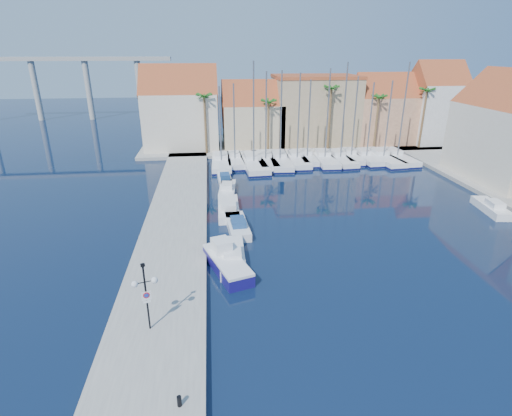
% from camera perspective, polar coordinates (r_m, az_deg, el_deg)
% --- Properties ---
extents(ground, '(260.00, 260.00, 0.00)m').
position_cam_1_polar(ground, '(27.37, 5.97, -14.29)').
color(ground, black).
rests_on(ground, ground).
extents(quay_west, '(6.00, 77.00, 0.50)m').
position_cam_1_polar(quay_west, '(38.63, -11.53, -2.87)').
color(quay_west, gray).
rests_on(quay_west, ground).
extents(shore_north, '(54.00, 16.00, 0.50)m').
position_cam_1_polar(shore_north, '(72.93, 5.78, 9.11)').
color(shore_north, gray).
rests_on(shore_north, ground).
extents(lamp_post, '(1.46, 0.71, 4.43)m').
position_cam_1_polar(lamp_post, '(24.09, -15.55, -10.78)').
color(lamp_post, black).
rests_on(lamp_post, quay_west).
extents(bollard, '(0.22, 0.22, 0.55)m').
position_cam_1_polar(bollard, '(20.97, -10.90, -25.47)').
color(bollard, black).
rests_on(bollard, quay_west).
extents(fishing_boat, '(3.80, 6.39, 2.12)m').
position_cam_1_polar(fishing_boat, '(31.32, -4.25, -7.66)').
color(fishing_boat, navy).
rests_on(fishing_boat, ground).
extents(motorboat_west_0, '(2.14, 6.27, 1.40)m').
position_cam_1_polar(motorboat_west_0, '(32.48, -3.43, -6.89)').
color(motorboat_west_0, white).
rests_on(motorboat_west_0, ground).
extents(motorboat_west_1, '(2.22, 5.79, 1.40)m').
position_cam_1_polar(motorboat_west_1, '(37.86, -2.64, -2.52)').
color(motorboat_west_1, white).
rests_on(motorboat_west_1, ground).
extents(motorboat_west_2, '(2.27, 6.74, 1.40)m').
position_cam_1_polar(motorboat_west_2, '(42.03, -3.96, -0.02)').
color(motorboat_west_2, white).
rests_on(motorboat_west_2, ground).
extents(motorboat_west_3, '(2.37, 5.81, 1.40)m').
position_cam_1_polar(motorboat_west_3, '(47.84, -4.11, 2.72)').
color(motorboat_west_3, white).
rests_on(motorboat_west_3, ground).
extents(motorboat_west_4, '(1.90, 5.26, 1.40)m').
position_cam_1_polar(motorboat_west_4, '(51.47, -4.47, 4.09)').
color(motorboat_west_4, white).
rests_on(motorboat_west_4, ground).
extents(motorboat_east_1, '(2.51, 5.72, 1.40)m').
position_cam_1_polar(motorboat_east_1, '(48.97, 30.62, 0.08)').
color(motorboat_east_1, white).
rests_on(motorboat_east_1, ground).
extents(sailboat_0, '(2.97, 10.47, 11.38)m').
position_cam_1_polar(sailboat_0, '(59.53, -4.96, 6.57)').
color(sailboat_0, white).
rests_on(sailboat_0, ground).
extents(sailboat_1, '(2.58, 8.99, 11.67)m').
position_cam_1_polar(sailboat_1, '(60.38, -3.06, 6.86)').
color(sailboat_1, white).
rests_on(sailboat_1, ground).
extents(sailboat_2, '(3.87, 12.11, 14.66)m').
position_cam_1_polar(sailboat_2, '(59.05, -0.44, 6.54)').
color(sailboat_2, white).
rests_on(sailboat_2, ground).
extents(sailboat_3, '(3.14, 10.49, 13.26)m').
position_cam_1_polar(sailboat_3, '(60.35, 1.29, 6.88)').
color(sailboat_3, white).
rests_on(sailboat_3, ground).
extents(sailboat_4, '(3.46, 11.28, 13.41)m').
position_cam_1_polar(sailboat_4, '(60.40, 3.37, 6.85)').
color(sailboat_4, white).
rests_on(sailboat_4, ground).
extents(sailboat_5, '(2.77, 10.25, 13.04)m').
position_cam_1_polar(sailboat_5, '(61.23, 5.77, 6.99)').
color(sailboat_5, white).
rests_on(sailboat_5, ground).
extents(sailboat_6, '(2.67, 8.74, 12.08)m').
position_cam_1_polar(sailboat_6, '(62.22, 7.23, 7.18)').
color(sailboat_6, white).
rests_on(sailboat_6, ground).
extents(sailboat_7, '(3.15, 10.47, 13.60)m').
position_cam_1_polar(sailboat_7, '(62.16, 9.66, 7.02)').
color(sailboat_7, white).
rests_on(sailboat_7, ground).
extents(sailboat_8, '(3.38, 9.91, 14.46)m').
position_cam_1_polar(sailboat_8, '(62.56, 11.75, 6.99)').
color(sailboat_8, white).
rests_on(sailboat_8, ground).
extents(sailboat_9, '(2.94, 8.84, 12.48)m').
position_cam_1_polar(sailboat_9, '(64.13, 13.33, 7.21)').
color(sailboat_9, white).
rests_on(sailboat_9, ground).
extents(sailboat_10, '(2.89, 8.98, 11.66)m').
position_cam_1_polar(sailboat_10, '(64.10, 15.29, 7.00)').
color(sailboat_10, white).
rests_on(sailboat_10, ground).
extents(sailboat_11, '(3.81, 11.10, 11.94)m').
position_cam_1_polar(sailboat_11, '(64.89, 17.48, 6.92)').
color(sailboat_11, white).
rests_on(sailboat_11, ground).
extents(sailboat_12, '(3.56, 10.65, 14.43)m').
position_cam_1_polar(sailboat_12, '(65.87, 19.26, 6.95)').
color(sailboat_12, white).
rests_on(sailboat_12, ground).
extents(building_0, '(12.30, 9.00, 13.50)m').
position_cam_1_polar(building_0, '(69.38, -10.68, 13.47)').
color(building_0, beige).
rests_on(building_0, shore_north).
extents(building_1, '(10.30, 8.00, 11.00)m').
position_cam_1_polar(building_1, '(69.77, -0.49, 12.86)').
color(building_1, tan).
rests_on(building_1, shore_north).
extents(building_2, '(14.20, 10.20, 11.50)m').
position_cam_1_polar(building_2, '(72.57, 8.35, 13.75)').
color(building_2, '#9C8960').
rests_on(building_2, shore_north).
extents(building_3, '(10.30, 8.00, 12.00)m').
position_cam_1_polar(building_3, '(75.62, 17.60, 13.00)').
color(building_3, '#B4775B').
rests_on(building_3, shore_north).
extents(building_4, '(8.30, 8.00, 14.00)m').
position_cam_1_polar(building_4, '(78.65, 24.16, 13.27)').
color(building_4, silver).
rests_on(building_4, shore_north).
extents(building_6, '(9.00, 14.30, 13.50)m').
position_cam_1_polar(building_6, '(59.60, 32.75, 9.14)').
color(building_6, beige).
rests_on(building_6, shore_east).
extents(palm_0, '(2.60, 2.60, 10.15)m').
position_cam_1_polar(palm_0, '(63.94, -7.42, 15.30)').
color(palm_0, brown).
rests_on(palm_0, shore_north).
extents(palm_1, '(2.60, 2.60, 9.15)m').
position_cam_1_polar(palm_1, '(64.71, 1.81, 14.69)').
color(palm_1, brown).
rests_on(palm_1, shore_north).
extents(palm_2, '(2.60, 2.60, 11.15)m').
position_cam_1_polar(palm_2, '(66.68, 10.72, 16.18)').
color(palm_2, brown).
rests_on(palm_2, shore_north).
extents(palm_3, '(2.60, 2.60, 9.65)m').
position_cam_1_polar(palm_3, '(69.54, 17.17, 14.66)').
color(palm_3, brown).
rests_on(palm_3, shore_north).
extents(palm_4, '(2.60, 2.60, 10.65)m').
position_cam_1_polar(palm_4, '(72.96, 23.23, 14.94)').
color(palm_4, brown).
rests_on(palm_4, shore_north).
extents(viaduct, '(48.00, 2.20, 14.45)m').
position_cam_1_polar(viaduct, '(109.10, -25.71, 16.66)').
color(viaduct, '#9E9E99').
rests_on(viaduct, ground).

